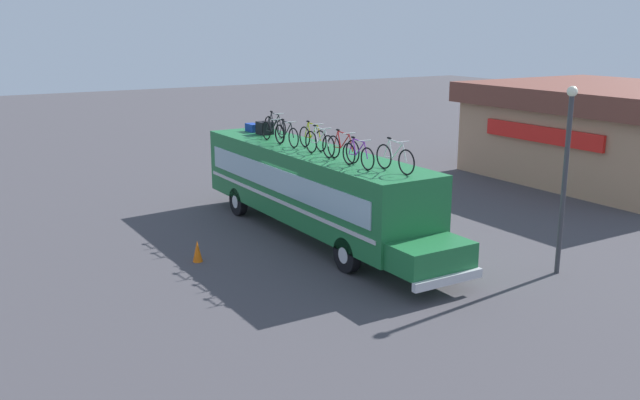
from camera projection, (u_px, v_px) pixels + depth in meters
name	position (u px, v px, depth m)	size (l,w,h in m)	color
ground_plane	(310.00, 234.00, 23.98)	(120.00, 120.00, 0.00)	#423F44
bus	(313.00, 186.00, 23.39)	(12.86, 2.47, 2.96)	#1E6B38
luggage_bag_1	(253.00, 128.00, 27.20)	(0.66, 0.37, 0.31)	#193899
luggage_bag_2	(265.00, 128.00, 26.50)	(0.57, 0.52, 0.48)	black
rooftop_bicycle_1	(275.00, 126.00, 26.02)	(1.68, 0.44, 0.93)	black
rooftop_bicycle_2	(273.00, 131.00, 24.75)	(1.68, 0.44, 0.89)	black
rooftop_bicycle_3	(287.00, 135.00, 23.86)	(1.66, 0.44, 0.91)	black
rooftop_bicycle_4	(312.00, 138.00, 23.17)	(1.75, 0.44, 0.94)	black
rooftop_bicycle_5	(320.00, 143.00, 22.05)	(1.79, 0.44, 0.96)	black
rooftop_bicycle_6	(343.00, 148.00, 21.16)	(1.77, 0.44, 0.95)	black
rooftop_bicycle_7	(358.00, 155.00, 20.13)	(1.62, 0.44, 0.89)	black
rooftop_bicycle_8	(395.00, 158.00, 19.52)	(1.76, 0.44, 0.96)	black
roadside_building	(610.00, 131.00, 32.35)	(11.39, 9.88, 4.36)	tan
traffic_cone	(197.00, 251.00, 21.04)	(0.30, 0.30, 0.67)	orange
street_lamp	(566.00, 168.00, 19.39)	(0.30, 0.30, 5.39)	#38383D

